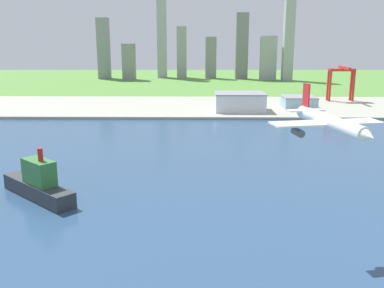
{
  "coord_description": "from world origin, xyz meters",
  "views": [
    {
      "loc": [
        -10.43,
        37.72,
        71.14
      ],
      "look_at": [
        -13.11,
        218.44,
        26.98
      ],
      "focal_mm": 40.63,
      "sensor_mm": 36.0,
      "label": 1
    }
  ],
  "objects_px": {
    "warehouse_annex": "(299,102)",
    "port_crane_red": "(342,76)",
    "airplane_landing": "(330,123)",
    "warehouse_main": "(240,102)",
    "container_barge": "(38,184)"
  },
  "relations": [
    {
      "from": "port_crane_red",
      "to": "airplane_landing",
      "type": "bearing_deg",
      "value": -108.38
    },
    {
      "from": "container_barge",
      "to": "port_crane_red",
      "type": "bearing_deg",
      "value": 52.56
    },
    {
      "from": "container_barge",
      "to": "port_crane_red",
      "type": "distance_m",
      "value": 381.44
    },
    {
      "from": "port_crane_red",
      "to": "warehouse_annex",
      "type": "bearing_deg",
      "value": -139.09
    },
    {
      "from": "warehouse_annex",
      "to": "port_crane_red",
      "type": "bearing_deg",
      "value": 40.91
    },
    {
      "from": "airplane_landing",
      "to": "container_barge",
      "type": "relative_size",
      "value": 1.0
    },
    {
      "from": "container_barge",
      "to": "warehouse_main",
      "type": "relative_size",
      "value": 0.88
    },
    {
      "from": "airplane_landing",
      "to": "container_barge",
      "type": "height_order",
      "value": "airplane_landing"
    },
    {
      "from": "container_barge",
      "to": "warehouse_annex",
      "type": "distance_m",
      "value": 306.31
    },
    {
      "from": "port_crane_red",
      "to": "container_barge",
      "type": "bearing_deg",
      "value": -127.44
    },
    {
      "from": "port_crane_red",
      "to": "warehouse_main",
      "type": "relative_size",
      "value": 0.8
    },
    {
      "from": "port_crane_red",
      "to": "warehouse_annex",
      "type": "height_order",
      "value": "port_crane_red"
    },
    {
      "from": "warehouse_main",
      "to": "airplane_landing",
      "type": "bearing_deg",
      "value": -90.06
    },
    {
      "from": "airplane_landing",
      "to": "container_barge",
      "type": "bearing_deg",
      "value": 153.15
    },
    {
      "from": "warehouse_annex",
      "to": "airplane_landing",
      "type": "bearing_deg",
      "value": -101.27
    }
  ]
}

